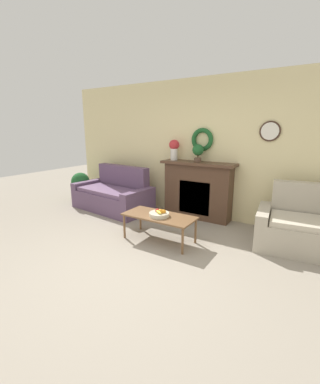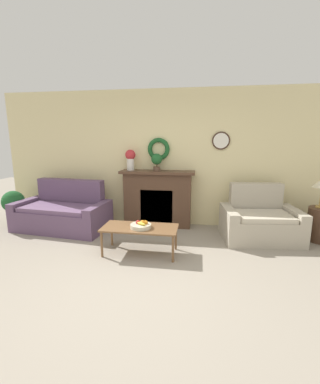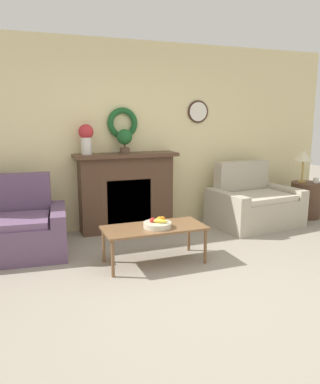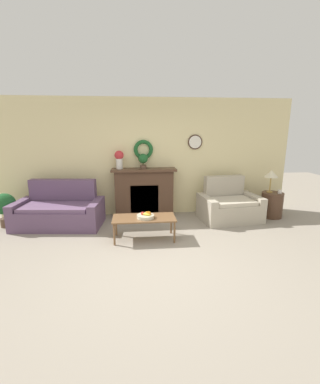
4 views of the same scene
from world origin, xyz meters
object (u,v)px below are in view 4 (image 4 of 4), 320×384
(coffee_table, at_px, (144,219))
(vase_on_mantel_left, at_px, (119,158))
(table_lamp, at_px, (271,174))
(side_table_by_loveseat, at_px, (272,205))
(potted_plant_on_mantel, at_px, (143,160))
(loveseat_right, at_px, (229,206))
(mug, at_px, (280,192))
(fruit_bowl, at_px, (146,216))
(potted_plant_floor_by_couch, at_px, (5,206))
(couch_left, at_px, (60,211))
(fireplace, at_px, (144,192))

(coffee_table, relative_size, vase_on_mantel_left, 2.80)
(table_lamp, bearing_deg, coffee_table, -160.61)
(side_table_by_loveseat, relative_size, table_lamp, 1.12)
(side_table_by_loveseat, xyz_separation_m, potted_plant_on_mantel, (-2.97, 0.34, 1.04))
(loveseat_right, relative_size, mug, 15.25)
(mug, bearing_deg, fruit_bowl, -163.03)
(table_lamp, height_order, vase_on_mantel_left, vase_on_mantel_left)
(fruit_bowl, bearing_deg, potted_plant_on_mantel, 89.68)
(potted_plant_on_mantel, bearing_deg, mug, -7.89)
(fruit_bowl, height_order, potted_plant_floor_by_couch, potted_plant_floor_by_couch)
(coffee_table, relative_size, potted_plant_on_mantel, 3.40)
(mug, bearing_deg, vase_on_mantel_left, 172.95)
(table_lamp, distance_m, vase_on_mantel_left, 3.47)
(table_lamp, relative_size, vase_on_mantel_left, 1.26)
(fruit_bowl, relative_size, vase_on_mantel_left, 0.77)
(couch_left, height_order, coffee_table, couch_left)
(couch_left, xyz_separation_m, potted_plant_floor_by_couch, (-1.11, 0.04, 0.13))
(potted_plant_floor_by_couch, bearing_deg, side_table_by_loveseat, 0.64)
(fruit_bowl, bearing_deg, loveseat_right, 26.65)
(loveseat_right, relative_size, fruit_bowl, 4.35)
(fireplace, distance_m, fruit_bowl, 1.39)
(potted_plant_on_mantel, bearing_deg, coffee_table, -91.64)
(mug, xyz_separation_m, vase_on_mantel_left, (-3.61, 0.45, 0.74))
(vase_on_mantel_left, height_order, potted_plant_on_mantel, vase_on_mantel_left)
(fireplace, relative_size, mug, 16.37)
(fruit_bowl, xyz_separation_m, side_table_by_loveseat, (2.98, 1.03, -0.18))
(couch_left, xyz_separation_m, vase_on_mantel_left, (1.26, 0.47, 1.05))
(fireplace, xyz_separation_m, couch_left, (-1.81, -0.46, -0.26))
(loveseat_right, distance_m, table_lamp, 1.22)
(coffee_table, height_order, side_table_by_loveseat, side_table_by_loveseat)
(coffee_table, xyz_separation_m, potted_plant_on_mantel, (0.04, 1.33, 0.95))
(fireplace, relative_size, couch_left, 0.80)
(coffee_table, height_order, mug, mug)
(side_table_by_loveseat, bearing_deg, potted_plant_on_mantel, 173.43)
(side_table_by_loveseat, bearing_deg, coffee_table, -161.80)
(couch_left, bearing_deg, fireplace, 20.02)
(couch_left, relative_size, mug, 20.54)
(loveseat_right, xyz_separation_m, vase_on_mantel_left, (-2.44, 0.42, 1.05))
(fireplace, relative_size, side_table_by_loveseat, 2.53)
(coffee_table, xyz_separation_m, potted_plant_floor_by_couch, (-2.86, 0.92, 0.06))
(fireplace, distance_m, couch_left, 1.88)
(fireplace, height_order, table_lamp, fireplace)
(mug, bearing_deg, potted_plant_on_mantel, 172.11)
(side_table_by_loveseat, xyz_separation_m, potted_plant_floor_by_couch, (-5.87, -0.07, 0.15))
(fireplace, distance_m, loveseat_right, 1.96)
(loveseat_right, relative_size, coffee_table, 1.19)
(side_table_by_loveseat, distance_m, mug, 0.36)
(side_table_by_loveseat, bearing_deg, table_lamp, 141.34)
(potted_plant_floor_by_couch, bearing_deg, table_lamp, 1.12)
(loveseat_right, bearing_deg, potted_plant_floor_by_couch, 173.51)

